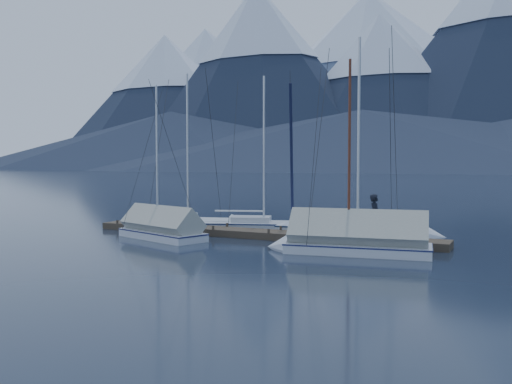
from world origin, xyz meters
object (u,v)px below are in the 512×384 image
Objects in this scene: sailboat_open_right at (369,233)px; sailboat_covered_far at (156,230)px; sailboat_open_left at (197,224)px; person at (375,216)px; sailboat_covered_near at (345,242)px; sailboat_open_mid at (273,227)px.

sailboat_covered_far is at bearing -151.94° from sailboat_open_right.
sailboat_open_left is 0.89× the size of sailboat_open_right.
sailboat_open_right is at bearing 21.43° from person.
sailboat_open_left is at bearing -178.90° from sailboat_open_right.
sailboat_covered_near is 4.49× the size of person.
sailboat_open_mid is (4.48, 0.55, -0.01)m from sailboat_open_left.
sailboat_covered_far is at bearing -81.45° from sailboat_open_left.
sailboat_open_mid is at bearing 54.12° from sailboat_covered_far.
person is at bearing -70.54° from sailboat_open_right.
sailboat_covered_near is (5.66, -5.45, 0.27)m from sailboat_open_mid.
sailboat_open_right is (5.33, -0.37, 0.03)m from sailboat_open_mid.
sailboat_open_right is at bearing 93.69° from sailboat_covered_near.
sailboat_covered_near reaches higher than sailboat_covered_far.
sailboat_open_left is 9.81m from sailboat_open_right.
sailboat_open_right is at bearing -3.92° from sailboat_open_mid.
sailboat_open_right is at bearing 28.06° from sailboat_covered_far.
sailboat_open_mid reaches higher than sailboat_covered_far.
sailboat_open_right reaches higher than sailboat_open_mid.
person is (6.22, -2.88, 1.13)m from sailboat_open_mid.
sailboat_open_left is 4.97× the size of person.
sailboat_open_right reaches higher than person.
sailboat_covered_near is (0.33, -5.08, 0.24)m from sailboat_open_right.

